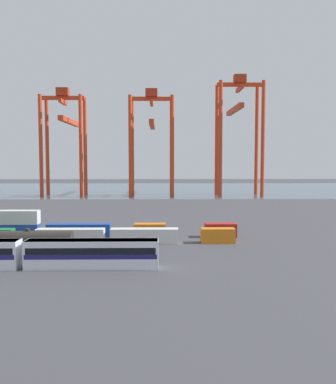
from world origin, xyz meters
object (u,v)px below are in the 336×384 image
(gantry_crane_west, at_px, (65,131))
(gantry_crane_east, at_px, (238,123))
(shipping_container_9, at_px, (8,231))
(gantry_crane_central, at_px, (152,132))

(gantry_crane_west, relative_size, gantry_crane_east, 0.89)
(shipping_container_9, bearing_deg, gantry_crane_west, 95.96)
(shipping_container_9, distance_m, gantry_crane_west, 102.30)
(gantry_crane_central, bearing_deg, gantry_crane_west, 179.28)
(gantry_crane_central, distance_m, gantry_crane_east, 36.15)
(shipping_container_9, xyz_separation_m, gantry_crane_west, (-10.29, 98.56, 25.42))
(gantry_crane_central, bearing_deg, shipping_container_9, -104.66)
(gantry_crane_west, height_order, gantry_crane_east, gantry_crane_east)
(gantry_crane_west, distance_m, gantry_crane_east, 72.00)
(gantry_crane_west, bearing_deg, gantry_crane_east, -0.41)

